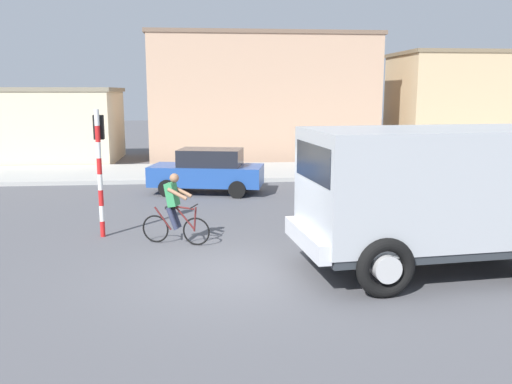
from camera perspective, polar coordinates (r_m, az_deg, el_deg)
ground_plane at (r=11.08m, az=-2.71°, el=-8.55°), size 120.00×120.00×0.00m
sidewalk_far at (r=24.28m, az=-4.36°, el=2.11°), size 80.00×5.00×0.16m
truck_foreground at (r=11.48m, az=18.24°, el=0.20°), size 5.64×3.22×2.90m
cyclist at (r=13.08m, az=-8.56°, el=-1.76°), size 1.64×0.71×1.72m
traffic_light_pole at (r=14.01m, az=-16.15°, el=3.75°), size 0.24×0.43×3.20m
car_red_near at (r=19.59m, az=-5.11°, el=2.25°), size 4.27×2.51×1.60m
building_corner_left at (r=31.10m, az=-24.99°, el=6.40°), size 11.72×5.60×3.82m
building_mid_block at (r=30.20m, az=0.61°, el=9.97°), size 12.15×5.35×6.65m
building_corner_right at (r=33.46m, az=21.58°, el=8.56°), size 8.52×5.20×5.79m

